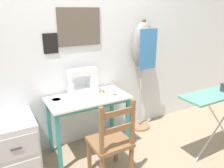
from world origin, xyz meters
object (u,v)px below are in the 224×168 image
object	(u,v)px
scissors	(117,95)
thread_spool_near_machine	(104,93)
fabric_bowl	(57,102)
wooden_chair	(111,142)
dress_form	(142,52)
sewing_machine	(85,82)
filing_cabinet	(15,146)

from	to	relation	value
scissors	thread_spool_near_machine	size ratio (longest dim) A/B	3.16
fabric_bowl	wooden_chair	distance (m)	0.73
wooden_chair	scissors	bearing A→B (deg)	53.53
dress_form	sewing_machine	bearing A→B (deg)	-176.43
thread_spool_near_machine	filing_cabinet	distance (m)	1.14
thread_spool_near_machine	dress_form	xyz separation A→B (m)	(0.70, 0.19, 0.42)
sewing_machine	wooden_chair	size ratio (longest dim) A/B	0.39
wooden_chair	filing_cabinet	distance (m)	1.04
sewing_machine	thread_spool_near_machine	size ratio (longest dim) A/B	8.83
fabric_bowl	scissors	xyz separation A→B (m)	(0.72, -0.07, -0.03)
scissors	thread_spool_near_machine	world-z (taller)	thread_spool_near_machine
sewing_machine	scissors	bearing A→B (deg)	-33.60
thread_spool_near_machine	filing_cabinet	size ratio (longest dim) A/B	0.06
sewing_machine	fabric_bowl	xyz separation A→B (m)	(-0.39, -0.14, -0.12)
fabric_bowl	thread_spool_near_machine	xyz separation A→B (m)	(0.58, 0.01, -0.01)
scissors	dress_form	world-z (taller)	dress_form
sewing_machine	thread_spool_near_machine	bearing A→B (deg)	-34.28
fabric_bowl	filing_cabinet	bearing A→B (deg)	174.51
thread_spool_near_machine	fabric_bowl	bearing A→B (deg)	-178.65
scissors	dress_form	xyz separation A→B (m)	(0.56, 0.27, 0.43)
wooden_chair	dress_form	xyz separation A→B (m)	(0.89, 0.71, 0.75)
wooden_chair	dress_form	bearing A→B (deg)	38.65
sewing_machine	thread_spool_near_machine	world-z (taller)	sewing_machine
filing_cabinet	scissors	bearing A→B (deg)	-5.71
scissors	filing_cabinet	size ratio (longest dim) A/B	0.19
fabric_bowl	sewing_machine	bearing A→B (deg)	20.05
sewing_machine	filing_cabinet	distance (m)	1.04
wooden_chair	dress_form	size ratio (longest dim) A/B	0.56
sewing_machine	dress_form	world-z (taller)	dress_form
sewing_machine	wooden_chair	world-z (taller)	sewing_machine
fabric_bowl	filing_cabinet	xyz separation A→B (m)	(-0.47, 0.05, -0.44)
fabric_bowl	scissors	distance (m)	0.72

